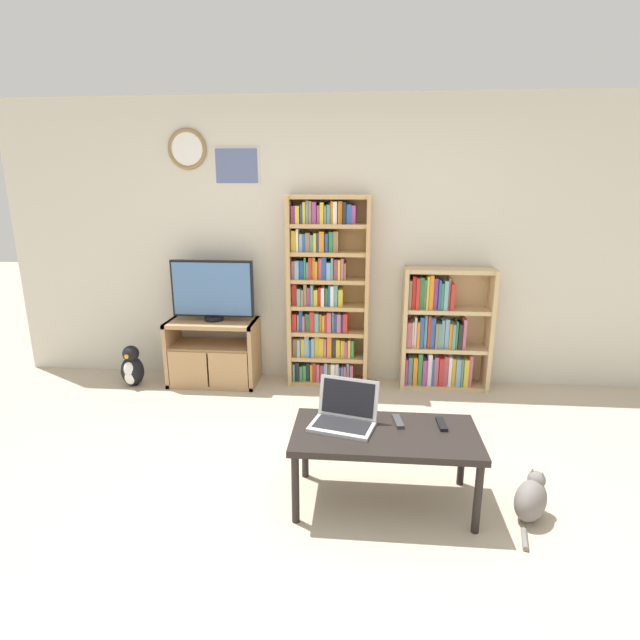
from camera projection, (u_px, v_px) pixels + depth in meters
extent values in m
plane|color=#BCAD93|center=(305.00, 522.00, 2.82)|extent=(18.00, 18.00, 0.00)
cube|color=beige|center=(332.00, 245.00, 4.61)|extent=(6.20, 0.06, 2.60)
torus|color=olive|center=(187.00, 149.00, 4.46)|extent=(0.36, 0.04, 0.36)
cylinder|color=white|center=(187.00, 149.00, 4.46)|extent=(0.29, 0.02, 0.29)
cube|color=silver|center=(237.00, 166.00, 4.47)|extent=(0.42, 0.01, 0.33)
cube|color=slate|center=(237.00, 166.00, 4.46)|extent=(0.38, 0.02, 0.30)
cube|color=tan|center=(173.00, 351.00, 4.76)|extent=(0.04, 0.42, 0.61)
cube|color=tan|center=(255.00, 353.00, 4.69)|extent=(0.04, 0.42, 0.61)
cube|color=tan|center=(212.00, 322.00, 4.65)|extent=(0.83, 0.42, 0.04)
cube|color=tan|center=(215.00, 380.00, 4.80)|extent=(0.83, 0.42, 0.04)
cube|color=tan|center=(213.00, 346.00, 4.71)|extent=(0.75, 0.38, 0.04)
cube|color=tan|center=(188.00, 369.00, 4.58)|extent=(0.36, 0.02, 0.33)
cube|color=tan|center=(228.00, 370.00, 4.54)|extent=(0.36, 0.02, 0.33)
cylinder|color=black|center=(214.00, 318.00, 4.65)|extent=(0.18, 0.18, 0.04)
cube|color=black|center=(212.00, 289.00, 4.58)|extent=(0.76, 0.05, 0.52)
cube|color=#4770A8|center=(212.00, 289.00, 4.55)|extent=(0.72, 0.01, 0.49)
cube|color=tan|center=(290.00, 293.00, 4.59)|extent=(0.04, 0.26, 1.75)
cube|color=tan|center=(367.00, 294.00, 4.52)|extent=(0.04, 0.26, 1.75)
cube|color=tan|center=(329.00, 291.00, 4.67)|extent=(0.74, 0.02, 1.75)
cube|color=tan|center=(328.00, 381.00, 4.78)|extent=(0.67, 0.22, 0.04)
cube|color=tan|center=(328.00, 357.00, 4.72)|extent=(0.67, 0.22, 0.04)
cube|color=tan|center=(328.00, 332.00, 4.65)|extent=(0.67, 0.22, 0.04)
cube|color=tan|center=(328.00, 307.00, 4.59)|extent=(0.67, 0.22, 0.04)
cube|color=tan|center=(328.00, 280.00, 4.52)|extent=(0.67, 0.22, 0.04)
cube|color=tan|center=(328.00, 253.00, 4.46)|extent=(0.67, 0.22, 0.04)
cube|color=tan|center=(329.00, 226.00, 4.39)|extent=(0.67, 0.22, 0.04)
cube|color=tan|center=(329.00, 197.00, 4.33)|extent=(0.67, 0.22, 0.04)
cube|color=#5B9389|center=(295.00, 370.00, 4.79)|extent=(0.02, 0.20, 0.17)
cube|color=#232328|center=(298.00, 369.00, 4.79)|extent=(0.03, 0.19, 0.19)
cube|color=#388947|center=(302.00, 371.00, 4.79)|extent=(0.03, 0.18, 0.15)
cube|color=#388947|center=(305.00, 370.00, 4.79)|extent=(0.03, 0.17, 0.15)
cube|color=#232328|center=(309.00, 369.00, 4.78)|extent=(0.03, 0.17, 0.18)
cube|color=gold|center=(312.00, 370.00, 4.78)|extent=(0.02, 0.18, 0.17)
cube|color=red|center=(315.00, 369.00, 4.77)|extent=(0.03, 0.20, 0.19)
cube|color=#B75B70|center=(319.00, 370.00, 4.77)|extent=(0.03, 0.20, 0.18)
cube|color=#B75B70|center=(323.00, 371.00, 4.78)|extent=(0.04, 0.16, 0.16)
cube|color=#759EB7|center=(326.00, 370.00, 4.76)|extent=(0.03, 0.20, 0.19)
cube|color=#93704C|center=(330.00, 370.00, 4.77)|extent=(0.03, 0.17, 0.17)
cube|color=white|center=(333.00, 370.00, 4.75)|extent=(0.04, 0.21, 0.18)
cube|color=white|center=(337.00, 370.00, 4.76)|extent=(0.03, 0.18, 0.18)
cube|color=#2856A8|center=(340.00, 372.00, 4.75)|extent=(0.02, 0.20, 0.16)
cube|color=white|center=(342.00, 372.00, 4.76)|extent=(0.02, 0.16, 0.15)
cube|color=#B75B70|center=(345.00, 372.00, 4.75)|extent=(0.02, 0.20, 0.16)
cube|color=#759EB7|center=(348.00, 370.00, 4.75)|extent=(0.03, 0.17, 0.19)
cube|color=#B75B70|center=(352.00, 371.00, 4.74)|extent=(0.03, 0.20, 0.18)
cube|color=#93704C|center=(296.00, 345.00, 4.73)|extent=(0.04, 0.16, 0.17)
cube|color=#759EB7|center=(300.00, 345.00, 4.72)|extent=(0.03, 0.21, 0.17)
cube|color=gold|center=(303.00, 345.00, 4.72)|extent=(0.03, 0.17, 0.17)
cube|color=#759EB7|center=(308.00, 344.00, 4.71)|extent=(0.04, 0.18, 0.20)
cube|color=#2856A8|center=(311.00, 346.00, 4.71)|extent=(0.02, 0.19, 0.17)
cube|color=#759EB7|center=(314.00, 345.00, 4.70)|extent=(0.03, 0.20, 0.18)
cube|color=gold|center=(317.00, 345.00, 4.71)|extent=(0.04, 0.16, 0.19)
cube|color=gold|center=(322.00, 345.00, 4.71)|extent=(0.04, 0.16, 0.18)
cube|color=#B75B70|center=(326.00, 346.00, 4.70)|extent=(0.02, 0.18, 0.18)
cube|color=orange|center=(330.00, 345.00, 4.70)|extent=(0.04, 0.17, 0.20)
cube|color=#232328|center=(334.00, 345.00, 4.69)|extent=(0.03, 0.17, 0.19)
cube|color=gold|center=(338.00, 346.00, 4.70)|extent=(0.04, 0.16, 0.17)
cube|color=gold|center=(343.00, 347.00, 4.69)|extent=(0.04, 0.16, 0.16)
cube|color=#9E4293|center=(346.00, 347.00, 4.68)|extent=(0.02, 0.20, 0.16)
cube|color=gold|center=(349.00, 347.00, 4.68)|extent=(0.02, 0.19, 0.17)
cube|color=#388947|center=(352.00, 347.00, 4.68)|extent=(0.03, 0.18, 0.17)
cube|color=red|center=(296.00, 321.00, 4.66)|extent=(0.04, 0.18, 0.16)
cube|color=#759EB7|center=(299.00, 321.00, 4.66)|extent=(0.02, 0.16, 0.16)
cube|color=#2856A8|center=(302.00, 319.00, 4.66)|extent=(0.03, 0.16, 0.20)
cube|color=#B75B70|center=(305.00, 322.00, 4.65)|extent=(0.02, 0.20, 0.15)
cube|color=#388947|center=(308.00, 321.00, 4.66)|extent=(0.04, 0.16, 0.16)
cube|color=red|center=(313.00, 320.00, 4.64)|extent=(0.04, 0.20, 0.19)
cube|color=#5B9389|center=(317.00, 321.00, 4.64)|extent=(0.04, 0.20, 0.18)
cube|color=orange|center=(321.00, 321.00, 4.64)|extent=(0.02, 0.17, 0.17)
cube|color=gold|center=(324.00, 322.00, 4.64)|extent=(0.02, 0.18, 0.16)
cube|color=red|center=(326.00, 321.00, 4.64)|extent=(0.02, 0.19, 0.17)
cube|color=#B75B70|center=(330.00, 320.00, 4.63)|extent=(0.04, 0.20, 0.19)
cube|color=#5B9389|center=(333.00, 320.00, 4.63)|extent=(0.02, 0.17, 0.19)
cube|color=#2856A8|center=(336.00, 321.00, 4.63)|extent=(0.02, 0.17, 0.17)
cube|color=#B75B70|center=(339.00, 321.00, 4.62)|extent=(0.04, 0.20, 0.18)
cube|color=#2856A8|center=(342.00, 321.00, 4.63)|extent=(0.02, 0.17, 0.17)
cube|color=red|center=(346.00, 321.00, 4.62)|extent=(0.04, 0.20, 0.18)
cube|color=red|center=(295.00, 293.00, 4.60)|extent=(0.04, 0.17, 0.19)
cube|color=#5B9389|center=(300.00, 296.00, 4.59)|extent=(0.03, 0.20, 0.16)
cube|color=#93704C|center=(303.00, 296.00, 4.59)|extent=(0.02, 0.20, 0.15)
cube|color=#93704C|center=(306.00, 293.00, 4.58)|extent=(0.03, 0.19, 0.20)
cube|color=#9E4293|center=(309.00, 295.00, 4.59)|extent=(0.03, 0.17, 0.17)
cube|color=#5B9389|center=(313.00, 294.00, 4.58)|extent=(0.02, 0.19, 0.20)
cube|color=gold|center=(316.00, 296.00, 4.58)|extent=(0.04, 0.18, 0.15)
cube|color=red|center=(320.00, 295.00, 4.58)|extent=(0.03, 0.17, 0.17)
cube|color=white|center=(323.00, 295.00, 4.57)|extent=(0.03, 0.20, 0.17)
cube|color=#388947|center=(327.00, 296.00, 4.58)|extent=(0.03, 0.16, 0.16)
cube|color=#2856A8|center=(330.00, 294.00, 4.57)|extent=(0.02, 0.18, 0.20)
cube|color=white|center=(333.00, 295.00, 4.56)|extent=(0.03, 0.20, 0.19)
cube|color=#5B9389|center=(336.00, 294.00, 4.56)|extent=(0.03, 0.18, 0.20)
cube|color=gold|center=(341.00, 296.00, 4.57)|extent=(0.04, 0.17, 0.15)
cube|color=#B75B70|center=(294.00, 269.00, 4.53)|extent=(0.03, 0.18, 0.16)
cube|color=#759EB7|center=(298.00, 269.00, 4.52)|extent=(0.04, 0.21, 0.16)
cube|color=#2856A8|center=(302.00, 269.00, 4.53)|extent=(0.04, 0.16, 0.16)
cube|color=#388947|center=(306.00, 267.00, 4.52)|extent=(0.02, 0.18, 0.19)
cube|color=#5B9389|center=(308.00, 270.00, 4.53)|extent=(0.02, 0.17, 0.15)
cube|color=red|center=(311.00, 267.00, 4.51)|extent=(0.03, 0.19, 0.20)
cube|color=gold|center=(314.00, 267.00, 4.52)|extent=(0.02, 0.16, 0.19)
cube|color=orange|center=(317.00, 269.00, 4.51)|extent=(0.02, 0.19, 0.16)
cube|color=#B75B70|center=(321.00, 268.00, 4.51)|extent=(0.03, 0.17, 0.19)
cube|color=#2856A8|center=(325.00, 267.00, 4.51)|extent=(0.04, 0.17, 0.20)
cube|color=#759EB7|center=(329.00, 270.00, 4.50)|extent=(0.04, 0.20, 0.15)
cube|color=#5B9389|center=(333.00, 268.00, 4.49)|extent=(0.02, 0.20, 0.20)
cube|color=#B75B70|center=(336.00, 268.00, 4.50)|extent=(0.04, 0.16, 0.18)
cube|color=gold|center=(340.00, 269.00, 4.49)|extent=(0.02, 0.20, 0.18)
cube|color=#B75B70|center=(343.00, 268.00, 4.49)|extent=(0.03, 0.20, 0.19)
cube|color=#93704C|center=(345.00, 270.00, 4.50)|extent=(0.02, 0.18, 0.15)
cube|color=gold|center=(295.00, 240.00, 4.47)|extent=(0.04, 0.17, 0.18)
cube|color=white|center=(298.00, 240.00, 4.46)|extent=(0.02, 0.18, 0.20)
cube|color=#759EB7|center=(302.00, 242.00, 4.47)|extent=(0.03, 0.17, 0.16)
cube|color=#2856A8|center=(305.00, 242.00, 4.46)|extent=(0.02, 0.17, 0.16)
cube|color=#93704C|center=(308.00, 242.00, 4.46)|extent=(0.04, 0.17, 0.16)
cube|color=#5B9389|center=(313.00, 243.00, 4.46)|extent=(0.03, 0.17, 0.15)
cube|color=gold|center=(316.00, 242.00, 4.45)|extent=(0.02, 0.20, 0.17)
cube|color=#2856A8|center=(318.00, 242.00, 4.45)|extent=(0.02, 0.18, 0.16)
cube|color=orange|center=(322.00, 241.00, 4.44)|extent=(0.04, 0.20, 0.18)
cube|color=#2856A8|center=(327.00, 242.00, 4.45)|extent=(0.03, 0.17, 0.16)
cube|color=#388947|center=(331.00, 241.00, 4.44)|extent=(0.04, 0.16, 0.18)
cube|color=#93704C|center=(336.00, 241.00, 4.44)|extent=(0.04, 0.17, 0.18)
cube|color=#9E4293|center=(294.00, 214.00, 4.41)|extent=(0.04, 0.16, 0.15)
cube|color=gold|center=(298.00, 214.00, 4.40)|extent=(0.03, 0.20, 0.15)
cube|color=#2856A8|center=(302.00, 214.00, 4.40)|extent=(0.02, 0.17, 0.16)
cube|color=gold|center=(305.00, 213.00, 4.39)|extent=(0.02, 0.18, 0.18)
cube|color=#759EB7|center=(308.00, 212.00, 4.39)|extent=(0.02, 0.16, 0.20)
cube|color=#93704C|center=(311.00, 212.00, 4.39)|extent=(0.02, 0.18, 0.19)
cube|color=#9E4293|center=(315.00, 212.00, 4.39)|extent=(0.04, 0.17, 0.19)
cube|color=#B75B70|center=(319.00, 214.00, 4.39)|extent=(0.03, 0.16, 0.16)
cube|color=gold|center=(322.00, 213.00, 4.38)|extent=(0.03, 0.20, 0.18)
cube|color=#759EB7|center=(326.00, 214.00, 4.39)|extent=(0.02, 0.16, 0.15)
cube|color=#5B9389|center=(329.00, 214.00, 4.38)|extent=(0.03, 0.16, 0.16)
cube|color=orange|center=(332.00, 212.00, 4.38)|extent=(0.02, 0.16, 0.19)
cube|color=white|center=(335.00, 212.00, 4.37)|extent=(0.04, 0.19, 0.19)
cube|color=orange|center=(340.00, 212.00, 4.37)|extent=(0.04, 0.16, 0.19)
cube|color=#232328|center=(345.00, 213.00, 4.36)|extent=(0.03, 0.20, 0.19)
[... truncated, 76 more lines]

